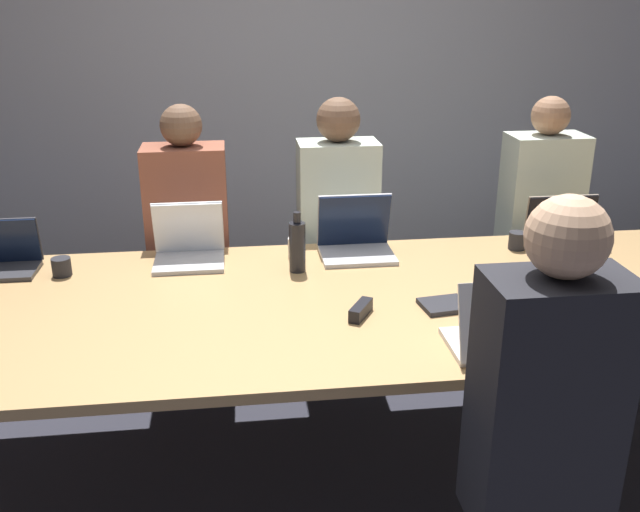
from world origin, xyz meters
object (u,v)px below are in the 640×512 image
Objects in this scene: person_far_midleft at (190,251)px; stapler at (361,310)px; laptop_far_midleft at (189,245)px; cup_far_center at (296,248)px; laptop_near_midright at (501,332)px; laptop_far_center at (356,237)px; cup_far_left at (62,267)px; person_far_right at (537,233)px; laptop_far_right at (564,230)px; bottle_far_center at (297,246)px; person_far_center at (337,241)px; cup_far_right at (517,241)px; person_near_midright at (541,442)px.

stapler is at bearing -56.32° from person_far_midleft.
laptop_far_midleft is 3.46× the size of cup_far_center.
laptop_near_midright is 1.06m from laptop_far_center.
cup_far_left is 0.89× the size of cup_far_center.
laptop_far_midleft is at bearing -167.39° from person_far_right.
person_far_midleft is at bearing 168.82° from laptop_far_right.
cup_far_left reaches higher than stapler.
laptop_far_center is at bearing -0.19° from laptop_far_midleft.
laptop_far_midleft is 0.40m from person_far_midleft.
laptop_far_midleft is at bearing 179.81° from laptop_far_center.
person_far_right reaches higher than laptop_far_midleft.
laptop_near_midright is 1.03m from bottle_far_center.
person_far_right is 1.17m from laptop_far_center.
bottle_far_center is (0.50, -0.55, 0.20)m from person_far_midleft.
laptop_far_right is 1.02m from laptop_far_center.
stapler is at bearing -137.27° from person_far_right.
person_far_midleft is (0.51, 0.47, -0.12)m from cup_far_left.
person_far_center reaches higher than person_far_midleft.
laptop_far_midleft reaches higher than cup_far_right.
person_near_midright is 4.26× the size of laptop_far_center.
laptop_far_midleft is 0.22× the size of person_far_midleft.
cup_far_center is at bearing -177.97° from laptop_far_center.
bottle_far_center is at bearing -47.84° from person_far_midleft.
laptop_near_midright is 1.44m from person_far_center.
person_far_midleft is 15.66× the size of cup_far_center.
person_near_midright is 5.39× the size of bottle_far_center.
person_far_center is (-1.05, 0.37, -0.14)m from laptop_far_right.
cup_far_center is (0.49, -0.01, -0.03)m from laptop_far_midleft.
person_far_right is (0.06, 0.40, -0.15)m from laptop_far_right.
person_near_midright is 1.61m from laptop_far_right.
laptop_far_right is 0.26m from cup_far_right.
person_near_midright is 9.57× the size of stapler.
cup_far_right is at bearing -108.70° from person_near_midright.
person_far_midleft is at bearing 155.00° from laptop_far_center.
bottle_far_center reaches higher than cup_far_right.
person_far_center is (-1.10, -0.04, 0.01)m from person_far_right.
cup_far_center is at bearing -67.82° from person_near_midright.
bottle_far_center is at bearing -172.10° from cup_far_right.
laptop_far_right is 1.12m from person_far_center.
cup_far_center reaches higher than stapler.
laptop_near_midright is 2.19× the size of stapler.
stapler is at bearing -62.42° from person_near_midright.
laptop_far_midleft is 0.22× the size of person_far_right.
cup_far_center is at bearing 136.15° from stapler.
cup_far_left is at bearing -175.27° from laptop_far_center.
laptop_far_right is at bearing -124.42° from laptop_near_midright.
person_far_center is at bearing 160.62° from laptop_far_right.
cup_far_right is 0.55× the size of stapler.
laptop_far_midleft is at bearing 11.57° from cup_far_left.
person_far_midleft is 1.85m from laptop_far_right.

